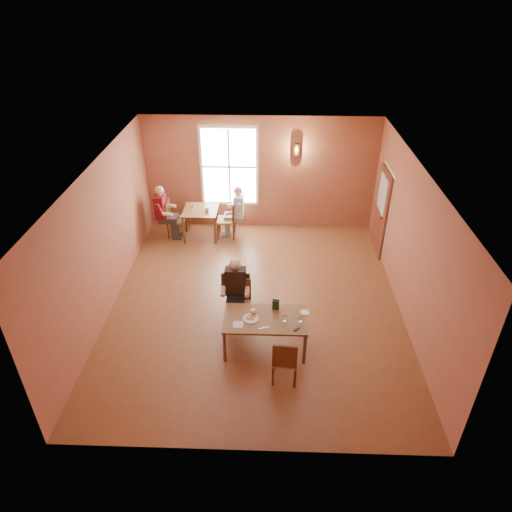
{
  "coord_description": "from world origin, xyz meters",
  "views": [
    {
      "loc": [
        0.27,
        -7.64,
        5.99
      ],
      "look_at": [
        0.0,
        0.2,
        1.05
      ],
      "focal_mm": 32.0,
      "sensor_mm": 36.0,
      "label": 1
    }
  ],
  "objects_px": {
    "second_table": "(201,223)",
    "diner_white": "(227,214)",
    "main_table": "(265,333)",
    "chair_empty": "(285,359)",
    "chair_diner_main": "(240,305)",
    "diner_main": "(240,298)",
    "chair_diner_maroon": "(176,219)",
    "diner_maroon": "(174,212)",
    "chair_diner_white": "(226,219)"
  },
  "relations": [
    {
      "from": "chair_diner_white",
      "to": "diner_white",
      "type": "relative_size",
      "value": 0.76
    },
    {
      "from": "diner_white",
      "to": "chair_diner_maroon",
      "type": "distance_m",
      "value": 1.34
    },
    {
      "from": "chair_empty",
      "to": "chair_diner_maroon",
      "type": "bearing_deg",
      "value": 124.24
    },
    {
      "from": "diner_main",
      "to": "chair_diner_white",
      "type": "bearing_deg",
      "value": -80.65
    },
    {
      "from": "diner_white",
      "to": "diner_main",
      "type": "bearing_deg",
      "value": -171.13
    },
    {
      "from": "chair_empty",
      "to": "second_table",
      "type": "height_order",
      "value": "chair_empty"
    },
    {
      "from": "second_table",
      "to": "diner_maroon",
      "type": "relative_size",
      "value": 0.62
    },
    {
      "from": "chair_diner_main",
      "to": "diner_main",
      "type": "xyz_separation_m",
      "value": [
        0.0,
        -0.03,
        0.18
      ]
    },
    {
      "from": "chair_diner_main",
      "to": "chair_diner_white",
      "type": "xyz_separation_m",
      "value": [
        -0.58,
        3.51,
        0.03
      ]
    },
    {
      "from": "main_table",
      "to": "diner_white",
      "type": "bearing_deg",
      "value": 104.2
    },
    {
      "from": "main_table",
      "to": "diner_maroon",
      "type": "height_order",
      "value": "diner_maroon"
    },
    {
      "from": "chair_diner_main",
      "to": "diner_white",
      "type": "height_order",
      "value": "diner_white"
    },
    {
      "from": "main_table",
      "to": "chair_diner_maroon",
      "type": "xyz_separation_m",
      "value": [
        -2.38,
        4.16,
        0.15
      ]
    },
    {
      "from": "diner_white",
      "to": "chair_diner_maroon",
      "type": "relative_size",
      "value": 1.34
    },
    {
      "from": "chair_empty",
      "to": "diner_maroon",
      "type": "distance_m",
      "value": 5.64
    },
    {
      "from": "main_table",
      "to": "chair_diner_white",
      "type": "xyz_separation_m",
      "value": [
        -1.08,
        4.16,
        0.16
      ]
    },
    {
      "from": "chair_diner_main",
      "to": "diner_maroon",
      "type": "bearing_deg",
      "value": -61.41
    },
    {
      "from": "main_table",
      "to": "diner_white",
      "type": "height_order",
      "value": "diner_white"
    },
    {
      "from": "chair_empty",
      "to": "diner_maroon",
      "type": "height_order",
      "value": "diner_maroon"
    },
    {
      "from": "diner_main",
      "to": "second_table",
      "type": "relative_size",
      "value": 1.51
    },
    {
      "from": "main_table",
      "to": "chair_diner_main",
      "type": "height_order",
      "value": "chair_diner_main"
    },
    {
      "from": "diner_main",
      "to": "chair_empty",
      "type": "xyz_separation_m",
      "value": [
        0.85,
        -1.37,
        -0.2
      ]
    },
    {
      "from": "diner_maroon",
      "to": "chair_empty",
      "type": "bearing_deg",
      "value": 29.39
    },
    {
      "from": "chair_empty",
      "to": "diner_white",
      "type": "height_order",
      "value": "diner_white"
    },
    {
      "from": "chair_diner_white",
      "to": "chair_diner_maroon",
      "type": "distance_m",
      "value": 1.3
    },
    {
      "from": "second_table",
      "to": "diner_white",
      "type": "bearing_deg",
      "value": 0.0
    },
    {
      "from": "second_table",
      "to": "diner_white",
      "type": "height_order",
      "value": "diner_white"
    },
    {
      "from": "main_table",
      "to": "diner_maroon",
      "type": "xyz_separation_m",
      "value": [
        -2.41,
        4.16,
        0.35
      ]
    },
    {
      "from": "chair_diner_main",
      "to": "second_table",
      "type": "distance_m",
      "value": 3.72
    },
    {
      "from": "main_table",
      "to": "chair_diner_main",
      "type": "distance_m",
      "value": 0.83
    },
    {
      "from": "chair_diner_white",
      "to": "chair_diner_main",
      "type": "bearing_deg",
      "value": -170.57
    },
    {
      "from": "diner_main",
      "to": "chair_diner_white",
      "type": "xyz_separation_m",
      "value": [
        -0.58,
        3.54,
        -0.15
      ]
    },
    {
      "from": "diner_main",
      "to": "chair_diner_white",
      "type": "relative_size",
      "value": 1.3
    },
    {
      "from": "second_table",
      "to": "diner_maroon",
      "type": "xyz_separation_m",
      "value": [
        -0.68,
        0.0,
        0.32
      ]
    },
    {
      "from": "chair_diner_white",
      "to": "chair_diner_maroon",
      "type": "relative_size",
      "value": 1.02
    },
    {
      "from": "chair_diner_main",
      "to": "chair_diner_white",
      "type": "height_order",
      "value": "chair_diner_white"
    },
    {
      "from": "chair_diner_main",
      "to": "chair_empty",
      "type": "relative_size",
      "value": 1.04
    },
    {
      "from": "main_table",
      "to": "second_table",
      "type": "height_order",
      "value": "second_table"
    },
    {
      "from": "chair_diner_white",
      "to": "diner_white",
      "type": "height_order",
      "value": "diner_white"
    },
    {
      "from": "chair_diner_maroon",
      "to": "diner_maroon",
      "type": "bearing_deg",
      "value": -90.0
    },
    {
      "from": "chair_diner_main",
      "to": "chair_diner_maroon",
      "type": "xyz_separation_m",
      "value": [
        -1.88,
        3.51,
        0.02
      ]
    },
    {
      "from": "chair_diner_main",
      "to": "diner_white",
      "type": "bearing_deg",
      "value": -81.05
    },
    {
      "from": "diner_main",
      "to": "chair_diner_maroon",
      "type": "relative_size",
      "value": 1.32
    },
    {
      "from": "diner_main",
      "to": "diner_maroon",
      "type": "distance_m",
      "value": 4.02
    },
    {
      "from": "second_table",
      "to": "diner_white",
      "type": "xyz_separation_m",
      "value": [
        0.68,
        0.0,
        0.28
      ]
    },
    {
      "from": "second_table",
      "to": "diner_maroon",
      "type": "height_order",
      "value": "diner_maroon"
    },
    {
      "from": "main_table",
      "to": "chair_diner_main",
      "type": "relative_size",
      "value": 1.56
    },
    {
      "from": "diner_main",
      "to": "diner_maroon",
      "type": "xyz_separation_m",
      "value": [
        -1.91,
        3.54,
        0.04
      ]
    },
    {
      "from": "chair_diner_main",
      "to": "second_table",
      "type": "xyz_separation_m",
      "value": [
        -1.23,
        3.51,
        -0.09
      ]
    },
    {
      "from": "chair_empty",
      "to": "main_table",
      "type": "bearing_deg",
      "value": 120.31
    }
  ]
}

